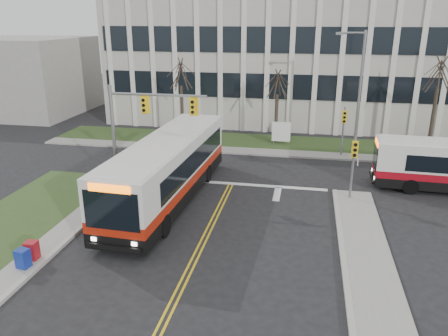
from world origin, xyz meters
TOP-DOWN VIEW (x-y plane):
  - ground at (0.00, 0.00)m, footprint 120.00×120.00m
  - sidewalk_cross at (5.00, 15.20)m, footprint 44.00×1.60m
  - building_lawn at (5.00, 18.00)m, footprint 44.00×5.00m
  - office_building at (5.00, 30.00)m, footprint 40.00×16.00m
  - building_annex at (-26.00, 26.00)m, footprint 12.00×12.00m
  - mast_arm_signal at (-5.62, 7.16)m, footprint 6.11×0.38m
  - signal_pole_near at (7.20, 6.90)m, footprint 0.34×0.39m
  - signal_pole_far at (7.20, 15.40)m, footprint 0.34×0.39m
  - streetlight at (8.03, 16.20)m, footprint 2.15×0.25m
  - directory_sign at (2.50, 17.50)m, footprint 1.50×0.12m
  - tree_left at (-6.00, 18.00)m, footprint 1.80×1.80m
  - tree_mid at (2.00, 18.20)m, footprint 1.80×1.80m
  - tree_right at (14.00, 18.00)m, footprint 1.80×1.80m
  - bus_main at (-3.09, 4.94)m, footprint 3.57×13.61m
  - newspaper_box_blue at (-6.80, -3.33)m, footprint 0.56×0.52m
  - newspaper_box_red at (-6.83, -2.65)m, footprint 0.52×0.47m

SIDE VIEW (x-z plane):
  - ground at x=0.00m, z-range 0.00..0.00m
  - building_lawn at x=5.00m, z-range 0.00..0.12m
  - sidewalk_cross at x=5.00m, z-range 0.00..0.14m
  - newspaper_box_blue at x=-6.80m, z-range 0.00..0.95m
  - newspaper_box_red at x=-6.83m, z-range 0.00..0.95m
  - directory_sign at x=2.50m, z-range 0.17..2.17m
  - bus_main at x=-3.09m, z-range 0.00..3.60m
  - signal_pole_near at x=7.20m, z-range 0.60..4.40m
  - signal_pole_far at x=7.20m, z-range 0.60..4.40m
  - building_annex at x=-26.00m, z-range 0.00..8.00m
  - mast_arm_signal at x=-5.62m, z-range 1.16..7.36m
  - tree_mid at x=2.00m, z-range 1.47..8.29m
  - streetlight at x=8.03m, z-range 0.59..9.79m
  - tree_left at x=-6.00m, z-range 1.66..9.36m
  - tree_right at x=14.00m, z-range 1.78..10.03m
  - office_building at x=5.00m, z-range 0.00..12.00m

